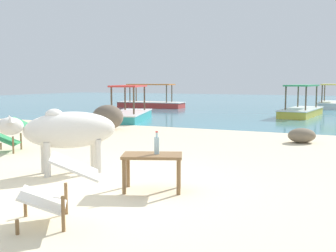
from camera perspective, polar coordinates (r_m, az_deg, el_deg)
name	(u,v)px	position (r m, az deg, el deg)	size (l,w,h in m)	color
sand_beach	(89,187)	(5.76, -10.79, -8.27)	(18.00, 14.00, 0.04)	beige
water_surface	(301,105)	(26.76, 17.88, 2.77)	(60.00, 36.00, 0.03)	teal
cow	(68,131)	(6.50, -13.66, -0.61)	(1.42, 1.57, 1.00)	beige
low_bench_table	(152,160)	(5.33, -2.17, -4.77)	(0.87, 0.70, 0.48)	brown
bottle	(157,145)	(5.31, -1.56, -2.62)	(0.07, 0.07, 0.30)	#A3C6D1
deck_chair_near	(14,133)	(8.85, -20.40, -0.85)	(0.93, 0.83, 0.68)	brown
deck_chair_far	(59,185)	(4.28, -14.80, -7.85)	(0.93, 0.88, 0.68)	brown
shore_rock_large	(302,135)	(10.00, 17.93, -1.24)	(0.65, 0.52, 0.34)	#756651
shore_rock_medium	(108,117)	(12.21, -8.29, 1.20)	(0.92, 0.81, 0.72)	#6B5B4C
boat_white	(331,103)	(24.26, 21.46, 3.01)	(1.22, 3.69, 1.29)	white
boat_yellow	(301,109)	(17.95, 17.87, 2.18)	(1.46, 3.76, 1.29)	gold
boat_red	(151,103)	(22.67, -2.38, 3.24)	(3.73, 1.35, 1.29)	#C63833
boat_teal	(129,113)	(15.23, -5.36, 1.79)	(2.26, 3.85, 1.29)	teal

